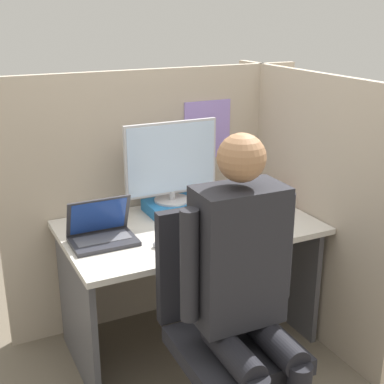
% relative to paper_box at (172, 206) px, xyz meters
% --- Properties ---
extents(ground_plane, '(12.00, 12.00, 0.00)m').
position_rel_paper_box_xyz_m(ground_plane, '(0.00, -0.59, -0.74)').
color(ground_plane, '#665B4C').
extents(cubicle_panel_back, '(1.80, 0.05, 1.46)m').
position_rel_paper_box_xyz_m(cubicle_panel_back, '(0.00, 0.19, -0.00)').
color(cubicle_panel_back, tan).
rests_on(cubicle_panel_back, ground).
extents(cubicle_panel_right, '(0.04, 1.41, 1.46)m').
position_rel_paper_box_xyz_m(cubicle_panel_right, '(0.68, -0.29, -0.00)').
color(cubicle_panel_right, tan).
rests_on(cubicle_panel_right, ground).
extents(desk, '(1.30, 0.76, 0.70)m').
position_rel_paper_box_xyz_m(desk, '(0.00, -0.21, -0.21)').
color(desk, beige).
rests_on(desk, ground).
extents(paper_box, '(0.29, 0.21, 0.06)m').
position_rel_paper_box_xyz_m(paper_box, '(0.00, 0.00, 0.00)').
color(paper_box, '#236BAD').
rests_on(paper_box, desk).
extents(monitor, '(0.53, 0.20, 0.44)m').
position_rel_paper_box_xyz_m(monitor, '(-0.00, 0.00, 0.25)').
color(monitor, '#B2B2B7').
rests_on(monitor, paper_box).
extents(laptop, '(0.31, 0.22, 0.22)m').
position_rel_paper_box_xyz_m(laptop, '(-0.47, -0.22, 0.01)').
color(laptop, '#2D2D33').
rests_on(laptop, desk).
extents(mouse, '(0.07, 0.05, 0.03)m').
position_rel_paper_box_xyz_m(mouse, '(-0.24, -0.40, -0.02)').
color(mouse, gray).
rests_on(mouse, desk).
extents(stapler, '(0.05, 0.14, 0.05)m').
position_rel_paper_box_xyz_m(stapler, '(0.56, -0.17, -0.00)').
color(stapler, '#A31919').
rests_on(stapler, desk).
extents(carrot_toy, '(0.04, 0.12, 0.04)m').
position_rel_paper_box_xyz_m(carrot_toy, '(-0.10, -0.42, -0.01)').
color(carrot_toy, orange).
rests_on(carrot_toy, desk).
extents(office_chair, '(0.52, 0.56, 1.00)m').
position_rel_paper_box_xyz_m(office_chair, '(-0.15, -0.86, -0.21)').
color(office_chair, black).
rests_on(office_chair, ground).
extents(person, '(0.48, 0.44, 1.35)m').
position_rel_paper_box_xyz_m(person, '(-0.15, -1.01, 0.05)').
color(person, black).
rests_on(person, ground).
extents(coffee_mug, '(0.08, 0.08, 0.09)m').
position_rel_paper_box_xyz_m(coffee_mug, '(0.36, -0.01, 0.01)').
color(coffee_mug, '#232328').
rests_on(coffee_mug, desk).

